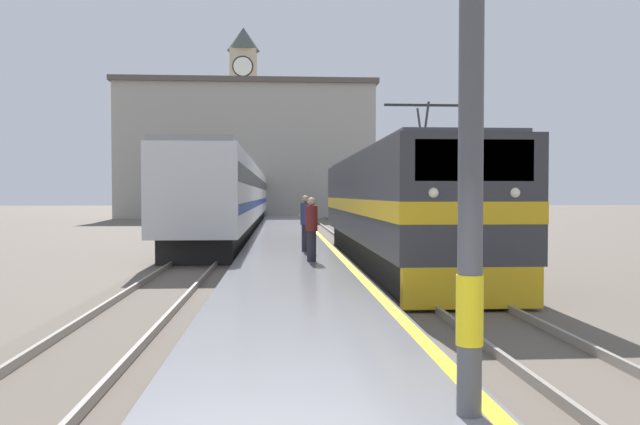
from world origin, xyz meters
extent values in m
plane|color=#60564C|center=(0.00, 30.00, 0.00)|extent=(200.00, 200.00, 0.00)
cube|color=slate|center=(0.00, 25.00, 0.21)|extent=(3.29, 140.00, 0.42)
cube|color=yellow|center=(1.49, 25.00, 0.42)|extent=(0.20, 140.00, 0.00)
cube|color=#60564C|center=(3.38, 25.00, 0.01)|extent=(2.83, 140.00, 0.02)
cube|color=gray|center=(2.66, 25.00, 0.09)|extent=(0.07, 140.00, 0.14)
cube|color=gray|center=(4.10, 25.00, 0.09)|extent=(0.07, 140.00, 0.14)
cube|color=#60564C|center=(-3.09, 25.00, 0.01)|extent=(2.84, 140.00, 0.02)
cube|color=gray|center=(-3.81, 25.00, 0.09)|extent=(0.07, 140.00, 0.14)
cube|color=gray|center=(-2.37, 25.00, 0.09)|extent=(0.07, 140.00, 0.14)
cube|color=black|center=(3.38, 17.28, 0.45)|extent=(2.46, 16.09, 0.90)
cube|color=#333338|center=(3.38, 17.28, 2.20)|extent=(2.90, 17.48, 2.61)
cube|color=gold|center=(3.38, 17.28, 1.94)|extent=(2.92, 17.50, 0.44)
cube|color=gold|center=(3.38, 8.69, 0.50)|extent=(2.75, 0.30, 0.81)
cube|color=black|center=(3.38, 8.60, 2.96)|extent=(2.32, 0.12, 0.80)
sphere|color=white|center=(2.58, 8.56, 2.33)|extent=(0.20, 0.20, 0.20)
sphere|color=white|center=(4.18, 8.56, 2.33)|extent=(0.20, 0.20, 0.20)
cube|color=#4C4C51|center=(3.38, 17.28, 3.57)|extent=(2.61, 16.61, 0.12)
cylinder|color=#333333|center=(3.38, 12.56, 4.13)|extent=(0.06, 0.63, 1.03)
cylinder|color=#333333|center=(3.38, 13.26, 4.13)|extent=(0.06, 0.63, 1.03)
cube|color=#262626|center=(3.38, 12.91, 4.63)|extent=(2.03, 0.08, 0.06)
cube|color=black|center=(-3.09, 38.50, 0.45)|extent=(2.46, 43.12, 0.90)
cube|color=silver|center=(-3.09, 38.50, 2.42)|extent=(2.90, 44.92, 3.04)
cube|color=black|center=(-3.09, 38.50, 3.03)|extent=(2.92, 44.02, 0.64)
cube|color=navy|center=(-3.09, 38.50, 1.81)|extent=(2.92, 44.02, 0.36)
cube|color=gray|center=(-3.09, 38.50, 4.04)|extent=(2.67, 44.92, 0.20)
cylinder|color=yellow|center=(1.26, 2.00, 1.32)|extent=(0.23, 0.23, 0.60)
cylinder|color=#23232D|center=(0.55, 14.33, 0.84)|extent=(0.26, 0.26, 0.86)
cylinder|color=maroon|center=(0.55, 14.33, 1.63)|extent=(0.34, 0.34, 0.71)
sphere|color=tan|center=(0.55, 14.33, 2.10)|extent=(0.23, 0.23, 0.23)
cylinder|color=#23232D|center=(0.51, 17.51, 0.86)|extent=(0.26, 0.26, 0.88)
cylinder|color=navy|center=(0.51, 17.51, 1.66)|extent=(0.34, 0.34, 0.73)
sphere|color=tan|center=(0.51, 17.51, 2.15)|extent=(0.24, 0.24, 0.24)
cube|color=tan|center=(-4.68, 72.69, 9.80)|extent=(3.12, 3.12, 19.60)
cylinder|color=black|center=(-4.68, 71.11, 17.42)|extent=(2.48, 0.06, 2.48)
cylinder|color=white|center=(-4.68, 71.08, 17.42)|extent=(2.18, 0.10, 2.18)
cone|color=#47514C|center=(-4.68, 72.69, 21.00)|extent=(3.90, 3.90, 2.81)
cube|color=#A8A399|center=(-3.59, 59.47, 6.48)|extent=(24.90, 6.38, 12.96)
cube|color=#564C47|center=(-3.59, 59.47, 13.21)|extent=(25.50, 6.98, 0.50)
camera|label=1|loc=(-0.34, -3.17, 2.30)|focal=35.00mm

